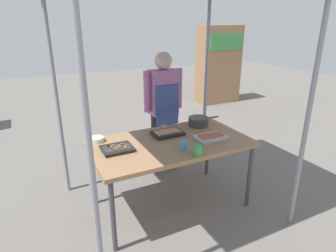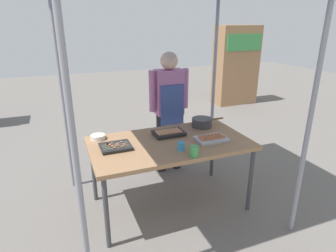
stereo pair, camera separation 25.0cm
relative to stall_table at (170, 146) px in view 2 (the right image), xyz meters
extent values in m
plane|color=#66605B|center=(0.00, 0.00, -0.70)|extent=(18.00, 18.00, 0.00)
cube|color=#9E724C|center=(0.00, 0.00, 0.03)|extent=(1.60, 0.90, 0.04)
cylinder|color=#3F3F44|center=(-0.74, -0.39, -0.34)|extent=(0.04, 0.04, 0.71)
cylinder|color=#3F3F44|center=(0.74, -0.39, -0.34)|extent=(0.04, 0.04, 0.71)
cylinder|color=#3F3F44|center=(-0.74, 0.39, -0.34)|extent=(0.04, 0.04, 0.71)
cylinder|color=#3F3F44|center=(0.74, 0.39, -0.34)|extent=(0.04, 0.04, 0.71)
cylinder|color=gray|center=(-0.95, -0.80, 0.39)|extent=(0.04, 0.04, 2.17)
cylinder|color=gray|center=(0.95, -0.80, 0.39)|extent=(0.04, 0.04, 2.17)
cylinder|color=gray|center=(-0.95, 0.80, 0.39)|extent=(0.04, 0.04, 2.17)
cylinder|color=gray|center=(0.95, 0.80, 0.39)|extent=(0.04, 0.04, 2.17)
cube|color=#ADADB2|center=(0.40, -0.14, 0.06)|extent=(0.30, 0.20, 0.02)
cube|color=#ADADB2|center=(0.40, -0.14, 0.08)|extent=(0.32, 0.22, 0.01)
cylinder|color=#B7663D|center=(0.29, -0.14, 0.09)|extent=(0.03, 0.11, 0.03)
cylinder|color=#B7663D|center=(0.33, -0.14, 0.09)|extent=(0.03, 0.11, 0.03)
cylinder|color=#B7663D|center=(0.37, -0.14, 0.09)|extent=(0.03, 0.11, 0.03)
cylinder|color=#B7663D|center=(0.40, -0.14, 0.09)|extent=(0.03, 0.11, 0.03)
cylinder|color=#B7663D|center=(0.44, -0.14, 0.09)|extent=(0.03, 0.11, 0.03)
cylinder|color=#B7663D|center=(0.48, -0.14, 0.09)|extent=(0.03, 0.11, 0.03)
cylinder|color=#B7663D|center=(0.51, -0.14, 0.09)|extent=(0.03, 0.11, 0.03)
cube|color=black|center=(-0.55, 0.03, 0.06)|extent=(0.28, 0.23, 0.02)
cube|color=black|center=(-0.55, 0.03, 0.08)|extent=(0.29, 0.24, 0.01)
cylinder|color=tan|center=(-0.55, -0.02, 0.08)|extent=(0.25, 0.01, 0.01)
cube|color=#B7663D|center=(-0.48, -0.02, 0.08)|extent=(0.02, 0.02, 0.02)
cube|color=#B7663D|center=(-0.57, -0.02, 0.08)|extent=(0.02, 0.02, 0.02)
cylinder|color=tan|center=(-0.55, 0.02, 0.08)|extent=(0.25, 0.01, 0.01)
cube|color=#B7663D|center=(-0.55, 0.02, 0.08)|extent=(0.02, 0.02, 0.02)
cube|color=#B7663D|center=(-0.52, 0.02, 0.08)|extent=(0.02, 0.02, 0.02)
cube|color=#B7663D|center=(-0.47, 0.02, 0.08)|extent=(0.02, 0.02, 0.02)
cube|color=#B7663D|center=(-0.58, 0.02, 0.08)|extent=(0.02, 0.02, 0.02)
cylinder|color=tan|center=(-0.55, 0.05, 0.08)|extent=(0.25, 0.01, 0.01)
cube|color=#B7663D|center=(-0.52, 0.05, 0.08)|extent=(0.02, 0.02, 0.02)
cube|color=#B7663D|center=(-0.60, 0.05, 0.08)|extent=(0.02, 0.02, 0.02)
cylinder|color=tan|center=(-0.55, 0.09, 0.08)|extent=(0.25, 0.01, 0.01)
cube|color=#B7663D|center=(-0.61, 0.09, 0.08)|extent=(0.02, 0.02, 0.02)
cube|color=#B7663D|center=(-0.48, 0.09, 0.08)|extent=(0.02, 0.02, 0.02)
cube|color=#B7663D|center=(-0.57, 0.09, 0.08)|extent=(0.02, 0.02, 0.02)
cube|color=#B7663D|center=(-0.61, 0.09, 0.08)|extent=(0.02, 0.02, 0.02)
cube|color=black|center=(0.06, 0.17, 0.06)|extent=(0.32, 0.21, 0.02)
cube|color=black|center=(0.06, 0.17, 0.08)|extent=(0.33, 0.23, 0.01)
cylinder|color=tan|center=(-0.06, 0.17, 0.09)|extent=(0.03, 0.13, 0.03)
cylinder|color=tan|center=(-0.03, 0.17, 0.09)|extent=(0.03, 0.13, 0.03)
cylinder|color=tan|center=(0.00, 0.17, 0.09)|extent=(0.03, 0.13, 0.03)
cylinder|color=tan|center=(0.03, 0.17, 0.09)|extent=(0.03, 0.13, 0.03)
cylinder|color=tan|center=(0.06, 0.17, 0.09)|extent=(0.03, 0.13, 0.03)
cylinder|color=tan|center=(0.09, 0.17, 0.09)|extent=(0.03, 0.13, 0.03)
cylinder|color=tan|center=(0.12, 0.17, 0.09)|extent=(0.03, 0.13, 0.03)
cylinder|color=tan|center=(0.15, 0.17, 0.09)|extent=(0.03, 0.13, 0.03)
cylinder|color=tan|center=(0.18, 0.17, 0.09)|extent=(0.03, 0.13, 0.03)
cylinder|color=#38383A|center=(0.51, 0.27, 0.10)|extent=(0.23, 0.23, 0.10)
cylinder|color=brown|center=(0.70, 0.27, 0.12)|extent=(0.16, 0.02, 0.02)
cylinder|color=#386B33|center=(0.51, 0.27, 0.14)|extent=(0.21, 0.21, 0.01)
cylinder|color=silver|center=(-0.67, 0.33, 0.08)|extent=(0.15, 0.15, 0.05)
cylinder|color=#3F994C|center=(0.08, -0.40, 0.10)|extent=(0.08, 0.08, 0.10)
cylinder|color=#338CBF|center=(0.02, -0.23, 0.09)|extent=(0.07, 0.07, 0.08)
cylinder|color=black|center=(0.19, 0.76, -0.30)|extent=(0.12, 0.12, 0.79)
cylinder|color=black|center=(0.41, 0.76, -0.30)|extent=(0.12, 0.12, 0.79)
cube|color=#B26B9E|center=(0.30, 0.76, 0.37)|extent=(0.34, 0.20, 0.56)
cube|color=#384C8C|center=(0.30, 0.65, 0.23)|extent=(0.30, 0.02, 0.50)
cylinder|color=#B26B9E|center=(0.08, 0.76, 0.40)|extent=(0.08, 0.08, 0.50)
cylinder|color=#B26B9E|center=(0.52, 0.76, 0.40)|extent=(0.08, 0.08, 0.50)
sphere|color=#D8B293|center=(0.30, 0.76, 0.75)|extent=(0.21, 0.21, 0.21)
cube|color=#9E724C|center=(3.01, 3.32, 0.21)|extent=(1.00, 0.51, 1.81)
cube|color=#3F994C|center=(3.01, 3.05, 0.75)|extent=(0.90, 0.03, 0.36)
camera|label=1|loc=(-1.24, -2.40, 1.20)|focal=30.90mm
camera|label=2|loc=(-1.01, -2.50, 1.20)|focal=30.90mm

